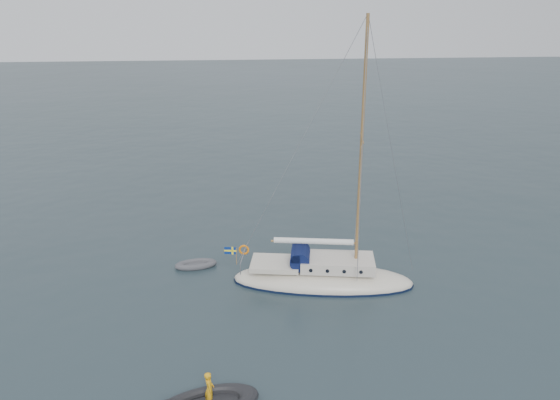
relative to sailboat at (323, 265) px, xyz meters
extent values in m
plane|color=black|center=(-3.27, 0.13, -1.11)|extent=(300.00, 300.00, 0.00)
ellipsoid|color=beige|center=(0.00, 0.00, -0.94)|extent=(9.76, 3.04, 1.63)
cube|color=beige|center=(0.76, 0.00, 0.17)|extent=(3.90, 2.06, 0.60)
cube|color=beige|center=(-2.61, 0.00, 0.00)|extent=(2.60, 2.06, 0.27)
cylinder|color=#0C153E|center=(-1.25, 0.00, 0.47)|extent=(1.04, 1.79, 1.04)
cube|color=#0C153E|center=(-1.47, 0.00, 0.69)|extent=(0.49, 1.79, 0.43)
cylinder|color=olive|center=(1.73, 0.00, 6.38)|extent=(0.16, 0.16, 13.02)
cylinder|color=olive|center=(1.73, 0.00, 7.03)|extent=(0.05, 2.39, 0.05)
cylinder|color=olive|center=(-0.55, 0.00, 1.33)|extent=(4.56, 0.11, 0.11)
cylinder|color=white|center=(-0.55, 0.00, 1.39)|extent=(4.24, 0.30, 0.30)
cylinder|color=gray|center=(-4.34, 0.00, 0.47)|extent=(0.04, 2.39, 0.04)
torus|color=orange|center=(-4.40, 0.65, 0.47)|extent=(0.59, 0.11, 0.59)
cylinder|color=olive|center=(-4.72, 0.00, 0.36)|extent=(0.03, 0.03, 0.98)
cube|color=navy|center=(-5.05, 0.00, 0.68)|extent=(0.65, 0.02, 0.41)
cube|color=yellow|center=(-5.05, 0.00, 0.68)|extent=(0.67, 0.03, 0.10)
cube|color=yellow|center=(-4.93, 0.00, 0.68)|extent=(0.10, 0.03, 0.43)
cylinder|color=black|center=(-0.65, 1.04, 0.17)|extent=(0.20, 0.07, 0.20)
cylinder|color=black|center=(-0.65, -1.04, 0.17)|extent=(0.20, 0.07, 0.20)
cylinder|color=black|center=(0.21, 1.04, 0.17)|extent=(0.20, 0.07, 0.20)
cylinder|color=black|center=(0.21, -1.04, 0.17)|extent=(0.20, 0.07, 0.20)
cylinder|color=black|center=(1.08, 1.04, 0.17)|extent=(0.20, 0.07, 0.20)
cylinder|color=black|center=(1.08, -1.04, 0.17)|extent=(0.20, 0.07, 0.20)
cylinder|color=black|center=(1.95, 1.04, 0.17)|extent=(0.20, 0.07, 0.20)
cylinder|color=black|center=(1.95, -1.04, 0.17)|extent=(0.20, 0.07, 0.20)
cube|color=#4E4F53|center=(-6.93, 2.92, -1.00)|extent=(1.48, 0.61, 0.09)
imported|color=orange|center=(-6.09, -9.42, -0.18)|extent=(0.43, 0.58, 1.45)
camera|label=1|loc=(-5.53, -26.20, 12.90)|focal=35.00mm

